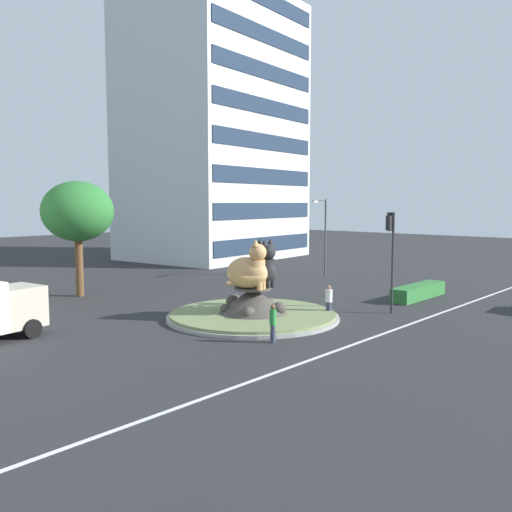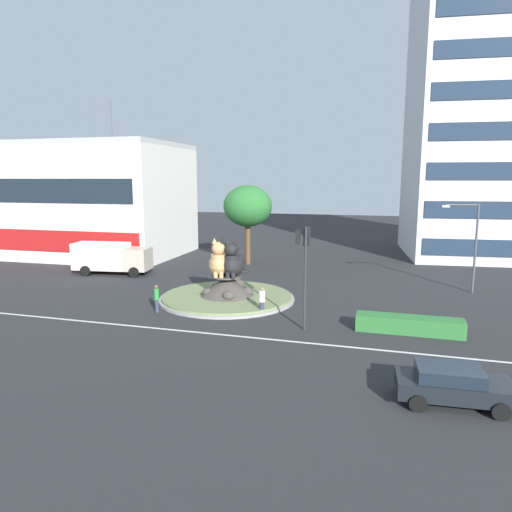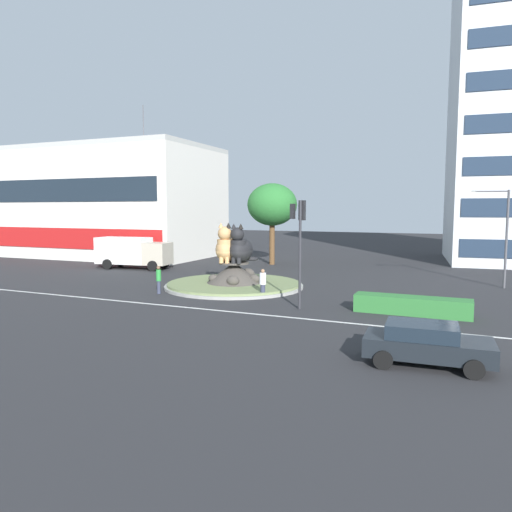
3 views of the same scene
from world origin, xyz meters
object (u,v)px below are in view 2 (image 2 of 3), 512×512
(cat_statue_black, at_px, (233,262))
(streetlight_arm, at_px, (471,240))
(shophouse_block, at_px, (72,200))
(sedan_on_far_lane, at_px, (453,384))
(pedestrian_white_shirt, at_px, (262,300))
(broadleaf_tree_behind_island, at_px, (248,207))
(pedestrian_green_shirt, at_px, (157,298))
(traffic_light_mast, at_px, (304,256))
(delivery_box_truck, at_px, (111,257))
(cat_statue_calico, at_px, (219,262))
(office_tower, at_px, (503,120))

(cat_statue_black, height_order, streetlight_arm, streetlight_arm)
(shophouse_block, height_order, sedan_on_far_lane, shophouse_block)
(pedestrian_white_shirt, relative_size, sedan_on_far_lane, 0.40)
(broadleaf_tree_behind_island, relative_size, pedestrian_green_shirt, 4.38)
(traffic_light_mast, height_order, delivery_box_truck, traffic_light_mast)
(cat_statue_calico, relative_size, pedestrian_green_shirt, 1.68)
(broadleaf_tree_behind_island, bearing_deg, pedestrian_white_shirt, -70.12)
(sedan_on_far_lane, bearing_deg, broadleaf_tree_behind_island, 118.34)
(pedestrian_white_shirt, height_order, delivery_box_truck, delivery_box_truck)
(pedestrian_green_shirt, bearing_deg, cat_statue_black, -22.46)
(pedestrian_green_shirt, bearing_deg, cat_statue_calico, -14.61)
(pedestrian_white_shirt, bearing_deg, traffic_light_mast, -25.70)
(cat_statue_black, bearing_deg, pedestrian_white_shirt, 43.54)
(office_tower, relative_size, broadleaf_tree_behind_island, 3.75)
(cat_statue_calico, xyz_separation_m, delivery_box_truck, (-12.31, 5.65, -1.18))
(cat_statue_black, height_order, pedestrian_white_shirt, cat_statue_black)
(cat_statue_black, xyz_separation_m, pedestrian_white_shirt, (2.76, -2.67, -1.78))
(pedestrian_white_shirt, xyz_separation_m, delivery_box_truck, (-16.06, 8.21, 0.62))
(shophouse_block, height_order, broadleaf_tree_behind_island, shophouse_block)
(traffic_light_mast, bearing_deg, shophouse_block, 63.82)
(office_tower, height_order, broadleaf_tree_behind_island, office_tower)
(shophouse_block, bearing_deg, pedestrian_green_shirt, -43.93)
(broadleaf_tree_behind_island, distance_m, delivery_box_truck, 13.60)
(cat_statue_black, xyz_separation_m, streetlight_arm, (16.00, 6.96, 1.23))
(sedan_on_far_lane, bearing_deg, cat_statue_black, 133.34)
(cat_statue_calico, xyz_separation_m, broadleaf_tree_behind_island, (-2.11, 13.63, 2.98))
(cat_statue_calico, distance_m, cat_statue_black, 0.99)
(delivery_box_truck, bearing_deg, broadleaf_tree_behind_island, 30.27)
(cat_statue_calico, xyz_separation_m, cat_statue_black, (0.99, 0.10, -0.02))
(cat_statue_black, relative_size, pedestrian_green_shirt, 1.54)
(broadleaf_tree_behind_island, distance_m, streetlight_arm, 20.27)
(cat_statue_black, relative_size, traffic_light_mast, 0.47)
(traffic_light_mast, bearing_deg, broadleaf_tree_behind_island, 32.83)
(shophouse_block, distance_m, streetlight_arm, 40.85)
(traffic_light_mast, bearing_deg, cat_statue_black, 57.26)
(office_tower, bearing_deg, sedan_on_far_lane, -108.35)
(pedestrian_green_shirt, bearing_deg, sedan_on_far_lane, -95.42)
(cat_statue_black, xyz_separation_m, office_tower, (21.21, 25.83, 11.80))
(cat_statue_calico, height_order, delivery_box_truck, cat_statue_calico)
(cat_statue_black, distance_m, delivery_box_truck, 14.46)
(cat_statue_black, relative_size, broadleaf_tree_behind_island, 0.35)
(broadleaf_tree_behind_island, bearing_deg, cat_statue_calico, -81.20)
(shophouse_block, distance_m, pedestrian_white_shirt, 32.36)
(shophouse_block, height_order, streetlight_arm, shophouse_block)
(cat_statue_calico, bearing_deg, pedestrian_white_shirt, 40.67)
(cat_statue_black, xyz_separation_m, sedan_on_far_lane, (12.68, -11.90, -1.92))
(streetlight_arm, xyz_separation_m, pedestrian_white_shirt, (-13.24, -9.63, -3.02))
(office_tower, relative_size, sedan_on_far_lane, 6.76)
(traffic_light_mast, relative_size, shophouse_block, 0.23)
(office_tower, relative_size, pedestrian_green_shirt, 16.41)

